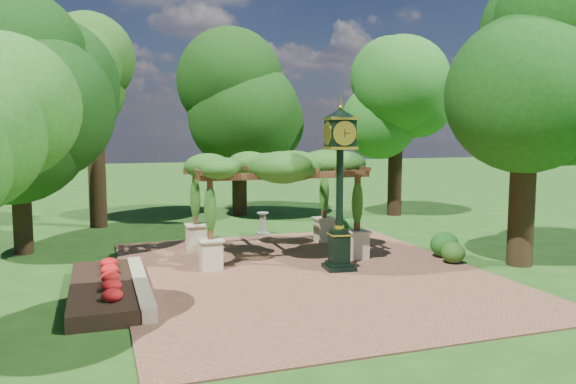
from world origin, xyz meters
name	(u,v)px	position (x,y,z in m)	size (l,w,h in m)	color
ground	(318,283)	(0.00, 0.00, 0.00)	(120.00, 120.00, 0.00)	#1E4714
brick_plaza	(305,273)	(0.00, 1.00, 0.02)	(10.00, 12.00, 0.04)	brown
border_wall	(140,286)	(-4.60, 0.50, 0.20)	(0.35, 5.00, 0.40)	#C6B793
flower_bed	(102,290)	(-5.50, 0.50, 0.18)	(1.50, 5.00, 0.36)	red
pedestal_clock	(340,173)	(1.08, 1.04, 2.85)	(1.02, 1.02, 4.76)	black
pergola	(274,170)	(-0.11, 3.63, 2.80)	(5.46, 3.48, 3.41)	beige
sundial	(263,225)	(0.60, 7.30, 0.39)	(0.52, 0.52, 0.88)	gray
shrub_front	(453,253)	(4.70, 0.62, 0.37)	(0.73, 0.73, 0.65)	#295518
shrub_mid	(445,245)	(4.93, 1.41, 0.45)	(0.90, 0.90, 0.81)	#1B5618
shrub_back	(344,225)	(3.42, 5.84, 0.44)	(0.89, 0.89, 0.80)	#266B1F
tree_west_near	(16,97)	(-7.91, 6.54, 5.16)	(4.43, 4.43, 7.50)	#332314
tree_west_far	(94,88)	(-5.52, 11.26, 5.82)	(3.69, 3.69, 8.54)	#322113
tree_north	(239,102)	(0.99, 12.64, 5.45)	(4.78, 4.78, 7.93)	black
tree_east_far	(396,96)	(8.08, 10.18, 5.71)	(4.34, 4.34, 8.32)	black
tree_east_near	(528,68)	(6.56, -0.11, 5.91)	(4.36, 4.36, 8.64)	#382716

